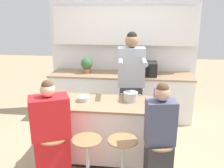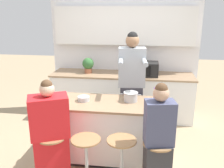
# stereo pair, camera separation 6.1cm
# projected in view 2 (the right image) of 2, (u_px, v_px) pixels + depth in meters

# --- Properties ---
(ground_plane) EXTENTS (16.00, 16.00, 0.00)m
(ground_plane) POSITION_uv_depth(u_px,v_px,m) (111.00, 157.00, 3.77)
(ground_plane) COLOR tan
(wall_back) EXTENTS (3.04, 0.22, 2.70)m
(wall_back) POSITION_uv_depth(u_px,v_px,m) (124.00, 40.00, 5.10)
(wall_back) COLOR white
(wall_back) RESTS_ON ground_plane
(back_counter) EXTENTS (2.82, 0.69, 0.90)m
(back_counter) POSITION_uv_depth(u_px,v_px,m) (122.00, 95.00, 5.10)
(back_counter) COLOR white
(back_counter) RESTS_ON ground_plane
(kitchen_island) EXTENTS (1.60, 0.70, 0.88)m
(kitchen_island) POSITION_uv_depth(u_px,v_px,m) (111.00, 130.00, 3.64)
(kitchen_island) COLOR black
(kitchen_island) RESTS_ON ground_plane
(bar_stool_leftmost) EXTENTS (0.38, 0.38, 0.66)m
(bar_stool_leftmost) POSITION_uv_depth(u_px,v_px,m) (53.00, 159.00, 3.12)
(bar_stool_leftmost) COLOR #997047
(bar_stool_leftmost) RESTS_ON ground_plane
(bar_stool_center_left) EXTENTS (0.38, 0.38, 0.66)m
(bar_stool_center_left) POSITION_uv_depth(u_px,v_px,m) (87.00, 161.00, 3.06)
(bar_stool_center_left) COLOR #997047
(bar_stool_center_left) RESTS_ON ground_plane
(bar_stool_center_right) EXTENTS (0.38, 0.38, 0.66)m
(bar_stool_center_right) POSITION_uv_depth(u_px,v_px,m) (121.00, 162.00, 3.04)
(bar_stool_center_right) COLOR #997047
(bar_stool_center_right) RESTS_ON ground_plane
(bar_stool_rightmost) EXTENTS (0.38, 0.38, 0.66)m
(bar_stool_rightmost) POSITION_uv_depth(u_px,v_px,m) (157.00, 166.00, 2.97)
(bar_stool_rightmost) COLOR #997047
(bar_stool_rightmost) RESTS_ON ground_plane
(person_cooking) EXTENTS (0.47, 0.60, 1.82)m
(person_cooking) POSITION_uv_depth(u_px,v_px,m) (131.00, 89.00, 4.01)
(person_cooking) COLOR #383842
(person_cooking) RESTS_ON ground_plane
(person_wrapped_blanket) EXTENTS (0.54, 0.45, 1.38)m
(person_wrapped_blanket) POSITION_uv_depth(u_px,v_px,m) (51.00, 137.00, 3.05)
(person_wrapped_blanket) COLOR red
(person_wrapped_blanket) RESTS_ON ground_plane
(person_seated_near) EXTENTS (0.36, 0.31, 1.39)m
(person_seated_near) POSITION_uv_depth(u_px,v_px,m) (158.00, 145.00, 2.88)
(person_seated_near) COLOR #333338
(person_seated_near) RESTS_ON ground_plane
(cooking_pot) EXTENTS (0.29, 0.21, 0.13)m
(cooking_pot) POSITION_uv_depth(u_px,v_px,m) (131.00, 97.00, 3.55)
(cooking_pot) COLOR #B7BABC
(cooking_pot) RESTS_ON kitchen_island
(fruit_bowl) EXTENTS (0.18, 0.18, 0.07)m
(fruit_bowl) POSITION_uv_depth(u_px,v_px,m) (61.00, 101.00, 3.48)
(fruit_bowl) COLOR white
(fruit_bowl) RESTS_ON kitchen_island
(mixing_bowl_steel) EXTENTS (0.17, 0.17, 0.07)m
(mixing_bowl_steel) POSITION_uv_depth(u_px,v_px,m) (84.00, 99.00, 3.57)
(mixing_bowl_steel) COLOR #B7BABC
(mixing_bowl_steel) RESTS_ON kitchen_island
(coffee_cup_near) EXTENTS (0.11, 0.08, 0.09)m
(coffee_cup_near) POSITION_uv_depth(u_px,v_px,m) (154.00, 103.00, 3.38)
(coffee_cup_near) COLOR orange
(coffee_cup_near) RESTS_ON kitchen_island
(juice_carton) EXTENTS (0.08, 0.08, 0.22)m
(juice_carton) POSITION_uv_depth(u_px,v_px,m) (157.00, 95.00, 3.49)
(juice_carton) COLOR #7A428E
(juice_carton) RESTS_ON kitchen_island
(microwave) EXTENTS (0.52, 0.36, 0.26)m
(microwave) POSITION_uv_depth(u_px,v_px,m) (145.00, 69.00, 4.83)
(microwave) COLOR black
(microwave) RESTS_ON back_counter
(potted_plant) EXTENTS (0.23, 0.23, 0.31)m
(potted_plant) POSITION_uv_depth(u_px,v_px,m) (88.00, 65.00, 5.01)
(potted_plant) COLOR #A86042
(potted_plant) RESTS_ON back_counter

